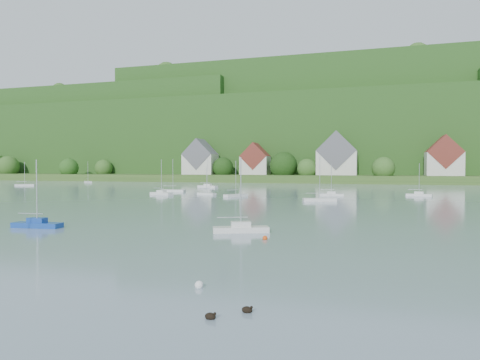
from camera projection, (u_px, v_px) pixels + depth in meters
The scene contains 12 objects.
far_shore_strip at pixel (327, 178), 193.11m from camera, with size 600.00×60.00×3.00m, color #31521F.
forested_ridge at pixel (339, 139), 258.02m from camera, with size 620.00×181.22×69.89m.
village_building_0 at pixel (200, 160), 196.28m from camera, with size 14.00×10.40×16.00m.
village_building_1 at pixel (255, 161), 191.02m from camera, with size 12.00×9.36×14.00m.
village_building_2 at pixel (337, 157), 179.94m from camera, with size 16.00×11.44×18.00m.
village_building_3 at pixel (444, 159), 166.53m from camera, with size 13.00×10.40×15.50m.
near_sailboat_1 at pixel (37, 224), 44.58m from camera, with size 5.23×1.88×6.92m.
near_sailboat_3 at pixel (241, 228), 41.30m from camera, with size 5.41×3.38×7.09m.
mooring_buoy_1 at pixel (199, 287), 22.32m from camera, with size 0.44×0.44×0.44m, color white.
mooring_buoy_3 at pixel (265, 240), 37.13m from camera, with size 0.44×0.44×0.44m, color #D84710.
duck_pair at pixel (229, 313), 18.06m from camera, with size 1.69×1.50×0.34m.
far_sailboat_cluster at pixel (349, 190), 110.01m from camera, with size 202.92×75.79×8.71m.
Camera 1 is at (18.67, 4.01, 6.12)m, focal length 32.78 mm.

